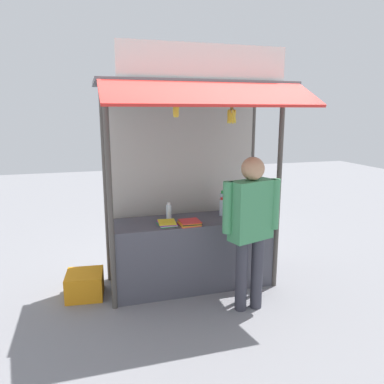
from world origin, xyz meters
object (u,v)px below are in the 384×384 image
object	(u,v)px
water_bottle_far_right	(169,212)
water_bottle_back_left	(223,202)
magazine_stack_right	(190,223)
vendor_person	(251,220)
magazine_stack_far_left	(167,223)
banana_bunch_leftmost	(176,111)
plastic_crate	(85,285)
banana_bunch_rightmost	(232,116)
water_bottle_left	(230,206)
water_bottle_front_left	(222,207)

from	to	relation	value
water_bottle_far_right	water_bottle_back_left	size ratio (longest dim) A/B	0.76
water_bottle_far_right	magazine_stack_right	size ratio (longest dim) A/B	0.87
water_bottle_far_right	vendor_person	xyz separation A→B (m)	(0.73, -0.79, 0.06)
magazine_stack_far_left	magazine_stack_right	world-z (taller)	magazine_stack_right
water_bottle_back_left	banana_bunch_leftmost	bearing A→B (deg)	-141.49
magazine_stack_right	plastic_crate	world-z (taller)	magazine_stack_right
plastic_crate	water_bottle_back_left	bearing A→B (deg)	4.52
magazine_stack_right	vendor_person	xyz separation A→B (m)	(0.53, -0.53, 0.14)
magazine_stack_far_left	banana_bunch_rightmost	xyz separation A→B (m)	(0.67, -0.29, 1.24)
magazine_stack_right	banana_bunch_leftmost	world-z (taller)	banana_bunch_leftmost
water_bottle_back_left	water_bottle_left	size ratio (longest dim) A/B	1.05
magazine_stack_right	magazine_stack_far_left	bearing A→B (deg)	162.93
water_bottle_left	magazine_stack_right	xyz separation A→B (m)	(-0.60, -0.25, -0.11)
banana_bunch_leftmost	magazine_stack_right	bearing A→B (deg)	45.31
water_bottle_front_left	plastic_crate	world-z (taller)	water_bottle_front_left
vendor_person	plastic_crate	size ratio (longest dim) A/B	4.05
banana_bunch_leftmost	water_bottle_back_left	bearing A→B (deg)	38.51
water_bottle_back_left	vendor_person	world-z (taller)	vendor_person
banana_bunch_leftmost	water_bottle_front_left	bearing A→B (deg)	34.13
magazine_stack_right	banana_bunch_rightmost	size ratio (longest dim) A/B	0.79
water_bottle_back_left	magazine_stack_far_left	bearing A→B (deg)	-157.98
vendor_person	water_bottle_front_left	bearing A→B (deg)	-105.75
water_bottle_far_right	water_bottle_front_left	bearing A→B (deg)	1.99
water_bottle_front_left	banana_bunch_leftmost	size ratio (longest dim) A/B	0.94
water_bottle_front_left	plastic_crate	bearing A→B (deg)	-179.81
magazine_stack_far_left	banana_bunch_leftmost	world-z (taller)	banana_bunch_leftmost
water_bottle_far_right	plastic_crate	distance (m)	1.33
water_bottle_back_left	magazine_stack_right	size ratio (longest dim) A/B	1.14
magazine_stack_right	plastic_crate	size ratio (longest dim) A/B	0.61
magazine_stack_far_left	plastic_crate	bearing A→B (deg)	168.79
water_bottle_left	magazine_stack_far_left	bearing A→B (deg)	-168.62
water_bottle_back_left	magazine_stack_right	xyz separation A→B (m)	(-0.58, -0.41, -0.11)
magazine_stack_right	water_bottle_front_left	bearing A→B (deg)	28.52
water_bottle_left	banana_bunch_leftmost	world-z (taller)	banana_bunch_leftmost
water_bottle_front_left	magazine_stack_right	world-z (taller)	water_bottle_front_left
water_bottle_back_left	plastic_crate	xyz separation A→B (m)	(-1.81, -0.14, -0.86)
water_bottle_front_left	water_bottle_left	bearing A→B (deg)	-15.73
water_bottle_far_right	water_bottle_front_left	distance (m)	0.70
water_bottle_far_right	water_bottle_left	bearing A→B (deg)	-0.14
magazine_stack_far_left	vendor_person	bearing A→B (deg)	-37.76
vendor_person	magazine_stack_right	bearing A→B (deg)	-62.37
magazine_stack_far_left	vendor_person	distance (m)	1.01
water_bottle_far_right	banana_bunch_rightmost	size ratio (longest dim) A/B	0.68
magazine_stack_right	plastic_crate	bearing A→B (deg)	167.55
vendor_person	water_bottle_left	bearing A→B (deg)	-112.51
water_bottle_back_left	magazine_stack_far_left	world-z (taller)	water_bottle_back_left
magazine_stack_right	plastic_crate	xyz separation A→B (m)	(-1.23, 0.27, -0.75)
water_bottle_far_right	plastic_crate	bearing A→B (deg)	178.98
water_bottle_front_left	water_bottle_left	size ratio (longest dim) A/B	0.85
water_bottle_back_left	banana_bunch_rightmost	bearing A→B (deg)	-104.43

